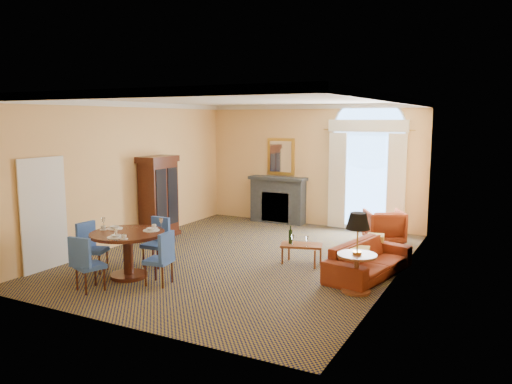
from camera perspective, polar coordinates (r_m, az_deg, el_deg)
The scene contains 12 objects.
ground at distance 10.29m, azimuth -1.29°, elevation -7.54°, with size 7.50×7.50×0.00m, color #101235.
room_envelope at distance 10.50m, azimuth 0.30°, elevation 6.67°, with size 6.04×7.52×3.45m.
armoire at distance 12.13m, azimuth -11.07°, elevation -0.71°, with size 0.56×0.99×1.95m.
dining_table at distance 9.21m, azimuth -14.43°, elevation -5.83°, with size 1.31×1.31×1.03m.
dining_chair_north at distance 9.87m, azimuth -11.16°, elevation -5.21°, with size 0.45×0.45×0.93m.
dining_chair_south at distance 8.66m, azimuth -18.95°, elevation -7.42°, with size 0.53×0.53×0.93m.
dining_chair_east at distance 8.67m, azimuth -10.65°, elevation -7.09°, with size 0.47×0.47×0.93m.
dining_chair_west at distance 9.77m, azimuth -18.40°, elevation -5.62°, with size 0.53×0.53×0.93m.
sofa at distance 9.33m, azimuth 12.79°, elevation -7.52°, with size 2.05×0.80×0.60m, color maroon.
armchair at distance 11.79m, azimuth 14.42°, elevation -3.83°, with size 0.82×0.84×0.77m, color maroon.
coffee_table at distance 9.79m, azimuth 5.10°, elevation -6.05°, with size 0.89×0.65×0.76m.
side_table at distance 8.27m, azimuth 11.51°, elevation -5.74°, with size 0.65×0.65×1.30m.
Camera 1 is at (4.75, -8.68, 2.82)m, focal length 35.00 mm.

